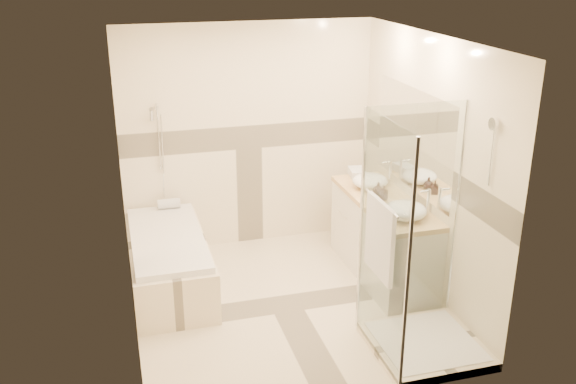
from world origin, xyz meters
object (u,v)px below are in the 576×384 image
object	(u,v)px
shower_enclosure	(412,295)
amenity_bottle_a	(384,193)
vessel_sink_near	(370,181)
vessel_sink_far	(406,210)
amenity_bottle_b	(378,189)
vanity	(383,238)
bathtub	(169,259)

from	to	relation	value
shower_enclosure	amenity_bottle_a	bearing A→B (deg)	77.87
vessel_sink_near	vessel_sink_far	bearing A→B (deg)	-90.00
amenity_bottle_b	vanity	bearing A→B (deg)	-81.59
amenity_bottle_a	vanity	bearing A→B (deg)	5.09
bathtub	vanity	world-z (taller)	vanity
bathtub	shower_enclosure	distance (m)	2.47
vessel_sink_near	amenity_bottle_a	xyz separation A→B (m)	(0.00, -0.35, -0.00)
shower_enclosure	vessel_sink_near	size ratio (longest dim) A/B	5.48
vessel_sink_near	amenity_bottle_b	size ratio (longest dim) A/B	2.85
bathtub	vessel_sink_far	size ratio (longest dim) A/B	4.29
bathtub	vessel_sink_near	distance (m)	2.22
vanity	amenity_bottle_b	bearing A→B (deg)	98.41
vanity	amenity_bottle_b	xyz separation A→B (m)	(-0.02, 0.14, 0.49)
vessel_sink_near	bathtub	bearing A→B (deg)	179.93
shower_enclosure	amenity_bottle_b	size ratio (longest dim) A/B	15.63
vessel_sink_near	vanity	bearing A→B (deg)	-86.71
shower_enclosure	vessel_sink_near	bearing A→B (deg)	80.43
bathtub	amenity_bottle_a	world-z (taller)	amenity_bottle_a
shower_enclosure	amenity_bottle_a	xyz separation A→B (m)	(0.27, 1.27, 0.42)
bathtub	amenity_bottle_a	distance (m)	2.24
vessel_sink_far	shower_enclosure	bearing A→B (deg)	-109.55
shower_enclosure	amenity_bottle_b	world-z (taller)	shower_enclosure
bathtub	vessel_sink_near	xyz separation A→B (m)	(2.13, -0.00, 0.62)
bathtub	amenity_bottle_b	world-z (taller)	amenity_bottle_b
vanity	vessel_sink_near	xyz separation A→B (m)	(-0.02, 0.35, 0.50)
vessel_sink_near	amenity_bottle_a	distance (m)	0.35
bathtub	vessel_sink_far	world-z (taller)	vessel_sink_far
vanity	vessel_sink_near	bearing A→B (deg)	93.29
vessel_sink_far	amenity_bottle_a	size ratio (longest dim) A/B	2.79
amenity_bottle_a	shower_enclosure	bearing A→B (deg)	-102.13
vessel_sink_far	bathtub	bearing A→B (deg)	158.19
bathtub	amenity_bottle_b	xyz separation A→B (m)	(2.13, -0.21, 0.61)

